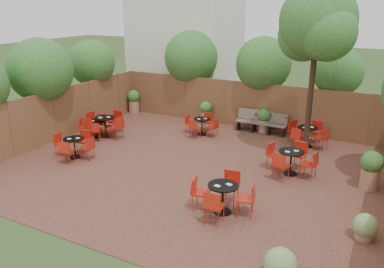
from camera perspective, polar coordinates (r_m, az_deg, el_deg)
The scene contains 12 objects.
ground at distance 13.02m, azimuth -0.05°, elevation -4.96°, with size 80.00×80.00×0.00m, color #354F23.
courtyard_paving at distance 13.02m, azimuth -0.05°, elevation -4.92°, with size 12.00×10.00×0.02m, color #381E17.
fence_back at distance 17.05m, azimuth 7.76°, elevation 4.19°, with size 12.00×0.08×2.00m, color brown.
fence_left at distance 16.20m, azimuth -19.25°, elevation 2.52°, with size 0.08×10.00×2.00m, color brown.
neighbour_building at distance 21.13m, azimuth -0.86°, elevation 15.39°, with size 5.00×4.00×8.00m, color silver.
overhang_foliage at distance 15.07m, azimuth 1.89°, elevation 9.12°, with size 15.71×10.45×2.77m.
courtyard_tree at distance 13.80m, azimuth 17.68°, elevation 14.62°, with size 2.68×2.58×5.86m.
park_bench_left at distance 16.67m, azimuth 9.06°, elevation 1.97°, with size 1.51×0.61×0.91m.
park_bench_right at distance 16.49m, azimuth 11.21°, elevation 1.57°, with size 1.41×0.46×0.87m.
bistro_tables at distance 13.89m, azimuth -1.00°, elevation -1.38°, with size 9.34×7.60×0.93m.
planters at distance 15.89m, azimuth 5.57°, elevation 1.72°, with size 11.57×4.27×1.16m.
low_shrubs at distance 8.64m, azimuth 18.66°, elevation -16.98°, with size 1.97×3.33×0.71m.
Camera 1 is at (5.52, -10.57, 5.24)m, focal length 36.75 mm.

